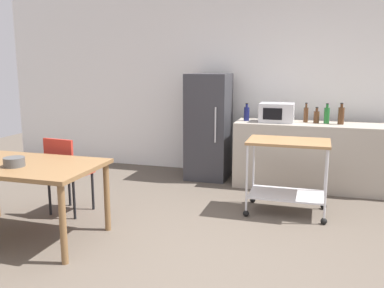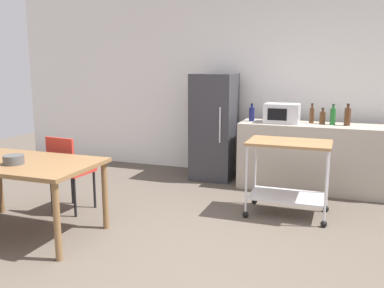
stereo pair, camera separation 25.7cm
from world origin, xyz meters
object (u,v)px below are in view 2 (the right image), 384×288
refrigerator (214,127)px  microwave (282,113)px  chair_red (68,168)px  bottle_soy_sauce (347,116)px  dining_table (22,169)px  bottle_hot_sauce (252,114)px  fruit_bowl (14,160)px  bottle_vinegar (312,115)px  kitchen_cart (288,166)px  bottle_sesame_oil (322,117)px  bottle_sparkling_water (333,116)px

refrigerator → microwave: refrigerator is taller
chair_red → bottle_soy_sauce: bearing=-141.4°
dining_table → bottle_hot_sauce: bearing=55.7°
chair_red → fruit_bowl: bearing=95.2°
bottle_vinegar → fruit_bowl: size_ratio=1.38×
chair_red → bottle_vinegar: bearing=-136.0°
kitchen_cart → dining_table: bearing=-149.1°
fruit_bowl → bottle_soy_sauce: bearing=42.0°
chair_red → microwave: 2.88m
bottle_vinegar → bottle_soy_sauce: bearing=-8.8°
bottle_soy_sauce → kitchen_cart: bearing=-117.7°
refrigerator → kitchen_cart: (1.24, -1.23, -0.20)m
dining_table → bottle_sesame_oil: (2.69, 2.61, 0.32)m
bottle_sparkling_water → fruit_bowl: (-2.81, -2.71, -0.22)m
bottle_sesame_oil → bottle_soy_sauce: bearing=-6.8°
bottle_soy_sauce → fruit_bowl: bottle_soy_sauce is taller
bottle_sparkling_water → microwave: bearing=-176.8°
bottle_hot_sauce → fruit_bowl: 3.20m
bottle_hot_sauce → bottle_sparkling_water: 1.08m
chair_red → fruit_bowl: (-0.02, -0.81, 0.27)m
dining_table → fruit_bowl: fruit_bowl is taller
chair_red → refrigerator: size_ratio=0.57×
bottle_hot_sauce → bottle_vinegar: (0.80, 0.08, 0.01)m
bottle_soy_sauce → fruit_bowl: 4.03m
chair_red → bottle_soy_sauce: size_ratio=3.13×
chair_red → kitchen_cart: bearing=-156.2°
bottle_sparkling_water → bottle_vinegar: bearing=169.2°
dining_table → bottle_sparkling_water: (2.82, 2.59, 0.34)m
kitchen_cart → bottle_vinegar: (0.14, 1.20, 0.44)m
refrigerator → bottle_vinegar: refrigerator is taller
bottle_hot_sauce → bottle_sesame_oil: (0.94, 0.05, -0.02)m
microwave → bottle_soy_sauce: bottle_soy_sauce is taller
bottle_vinegar → chair_red: bearing=-142.2°
bottle_sparkling_water → kitchen_cart: bearing=-109.8°
bottle_sesame_oil → fruit_bowl: (-2.68, -2.73, -0.19)m
bottle_sparkling_water → dining_table: bearing=-137.5°
refrigerator → bottle_vinegar: bearing=-1.3°
refrigerator → bottle_sparkling_water: (1.66, -0.08, 0.24)m
dining_table → microwave: microwave is taller
bottle_sparkling_water → bottle_soy_sauce: bearing=-5.8°
bottle_sesame_oil → bottle_soy_sauce: bottle_soy_sauce is taller
chair_red → kitchen_cart: 2.50m
bottle_hot_sauce → bottle_soy_sauce: bottle_soy_sauce is taller
refrigerator → bottle_sparkling_water: refrigerator is taller
kitchen_cart → bottle_sparkling_water: 1.30m
kitchen_cart → bottle_sesame_oil: bottle_sesame_oil is taller
chair_red → bottle_soy_sauce: 3.55m
chair_red → microwave: size_ratio=1.93×
chair_red → bottle_vinegar: (2.52, 1.95, 0.49)m
bottle_sesame_oil → fruit_bowl: size_ratio=1.12×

